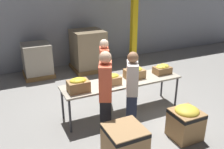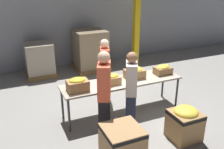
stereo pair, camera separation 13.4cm
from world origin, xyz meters
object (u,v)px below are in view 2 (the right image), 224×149
Objects in this scene: banana_box_2 at (135,73)px; pallet_stack_1 at (39,60)px; volunteer_2 at (105,71)px; sorting_table at (122,83)px; support_pillar at (137,9)px; banana_box_1 at (111,79)px; volunteer_0 at (104,95)px; volunteer_1 at (131,91)px; pallet_stack_0 at (90,51)px; donation_bin_1 at (185,122)px; banana_box_0 at (78,84)px; donation_bin_0 at (122,141)px; banana_box_3 at (163,70)px.

banana_box_2 and pallet_stack_1 have the same top height.
volunteer_2 reaches higher than banana_box_2.
support_pillar is at bearing 55.98° from sorting_table.
banana_box_1 is 3.43m from pallet_stack_1.
support_pillar is (2.60, 3.46, 1.12)m from volunteer_0.
volunteer_1 reaches higher than pallet_stack_0.
pallet_stack_0 is at bearing 94.72° from donation_bin_1.
support_pillar reaches higher than banana_box_2.
support_pillar reaches higher than banana_box_0.
volunteer_2 reaches higher than pallet_stack_1.
banana_box_0 is 3.31m from pallet_stack_1.
pallet_stack_0 reaches higher than pallet_stack_1.
pallet_stack_0 reaches higher than donation_bin_0.
volunteer_1 reaches higher than volunteer_2.
banana_box_3 is (2.18, 0.09, -0.03)m from banana_box_0.
donation_bin_0 is at bearing -141.17° from banana_box_3.
pallet_stack_0 is (0.29, 3.08, -0.07)m from sorting_table.
support_pillar is (2.59, 4.24, 1.67)m from donation_bin_0.
banana_box_0 is 0.41× the size of pallet_stack_1.
banana_box_1 is 0.93× the size of banana_box_2.
banana_box_0 is 4.27m from support_pillar.
banana_box_0 is 0.26× the size of volunteer_1.
banana_box_1 reaches higher than banana_box_3.
volunteer_2 is at bearing 126.39° from banana_box_2.
banana_box_2 reaches higher than donation_bin_0.
volunteer_0 is 1.65× the size of pallet_stack_1.
banana_box_0 is 0.11× the size of support_pillar.
banana_box_1 is 0.74m from volunteer_0.
support_pillar is 3.62m from pallet_stack_1.
volunteer_1 is 1.22× the size of pallet_stack_0.
banana_box_3 is at bearing 73.13° from donation_bin_1.
volunteer_0 is 1.67m from donation_bin_1.
banana_box_3 is at bearing -75.18° from pallet_stack_0.
banana_box_1 is 1.42m from banana_box_3.
sorting_table is at bearing 64.24° from donation_bin_0.
volunteer_2 is (0.17, 0.75, -0.11)m from banana_box_1.
banana_box_2 is (0.65, 0.09, 0.01)m from banana_box_1.
volunteer_2 is at bearing 100.92° from sorting_table.
banana_box_1 is at bearing 47.70° from volunteer_1.
donation_bin_1 is (1.38, -0.79, -0.51)m from volunteer_0.
banana_box_1 is 0.39× the size of pallet_stack_1.
volunteer_2 is (-0.48, 0.66, -0.12)m from banana_box_2.
volunteer_2 is at bearing -63.05° from pallet_stack_1.
volunteer_0 is at bearing -159.92° from banana_box_3.
volunteer_0 is at bearing -126.95° from support_pillar.
sorting_table reaches higher than donation_bin_1.
volunteer_0 is at bearing -137.22° from sorting_table.
volunteer_0 reaches higher than pallet_stack_0.
volunteer_1 is 1.32m from volunteer_2.
banana_box_2 is 0.64× the size of donation_bin_1.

